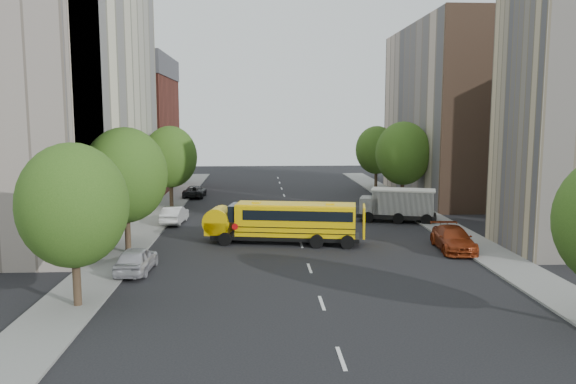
{
  "coord_description": "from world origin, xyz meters",
  "views": [
    {
      "loc": [
        -2.93,
        -38.75,
        8.47
      ],
      "look_at": [
        -0.67,
        2.0,
        3.04
      ],
      "focal_mm": 35.0,
      "sensor_mm": 36.0,
      "label": 1
    }
  ],
  "objects": [
    {
      "name": "lane_markings",
      "position": [
        0.0,
        10.0,
        0.01
      ],
      "size": [
        0.15,
        64.0,
        0.01
      ],
      "primitive_type": "cube",
      "color": "silver",
      "rests_on": "ground"
    },
    {
      "name": "parked_car_3",
      "position": [
        9.6,
        -4.16,
        0.75
      ],
      "size": [
        2.45,
        5.28,
        1.49
      ],
      "primitive_type": "imported",
      "rotation": [
        0.0,
        0.0,
        -0.07
      ],
      "color": "maroon",
      "rests_on": "ground"
    },
    {
      "name": "street_tree_5",
      "position": [
        11.0,
        26.0,
        4.7
      ],
      "size": [
        4.86,
        4.86,
        7.51
      ],
      "color": "#38281C",
      "rests_on": "ground"
    },
    {
      "name": "street_tree_1",
      "position": [
        -11.0,
        -4.0,
        4.95
      ],
      "size": [
        5.12,
        5.12,
        7.9
      ],
      "color": "#38281C",
      "rests_on": "ground"
    },
    {
      "name": "sidewalk_right",
      "position": [
        11.5,
        5.0,
        0.06
      ],
      "size": [
        3.0,
        80.0,
        0.12
      ],
      "primitive_type": "cube",
      "color": "slate",
      "rests_on": "ground"
    },
    {
      "name": "building_left_cream",
      "position": [
        -18.0,
        6.0,
        10.0
      ],
      "size": [
        10.0,
        26.0,
        20.0
      ],
      "primitive_type": "cube",
      "color": "beige",
      "rests_on": "ground"
    },
    {
      "name": "parked_car_2",
      "position": [
        -9.6,
        21.12,
        0.63
      ],
      "size": [
        2.24,
        4.63,
        1.27
      ],
      "primitive_type": "imported",
      "rotation": [
        0.0,
        0.0,
        3.11
      ],
      "color": "black",
      "rests_on": "ground"
    },
    {
      "name": "school_bus",
      "position": [
        -1.12,
        -1.5,
        1.57
      ],
      "size": [
        10.18,
        3.91,
        2.81
      ],
      "rotation": [
        0.0,
        0.0,
        -0.17
      ],
      "color": "black",
      "rests_on": "ground"
    },
    {
      "name": "building_left_near",
      "position": [
        -18.0,
        -4.5,
        8.5
      ],
      "size": [
        10.0,
        7.0,
        17.0
      ],
      "primitive_type": "cube",
      "color": "beige",
      "rests_on": "ground"
    },
    {
      "name": "ground",
      "position": [
        0.0,
        0.0,
        0.0
      ],
      "size": [
        120.0,
        120.0,
        0.0
      ],
      "primitive_type": "plane",
      "color": "black",
      "rests_on": "ground"
    },
    {
      "name": "parked_car_4",
      "position": [
        9.6,
        14.46,
        0.63
      ],
      "size": [
        1.56,
        3.75,
        1.27
      ],
      "primitive_type": "imported",
      "rotation": [
        0.0,
        0.0,
        0.02
      ],
      "color": "#3B3863",
      "rests_on": "ground"
    },
    {
      "name": "street_tree_2",
      "position": [
        -11.0,
        14.0,
        4.83
      ],
      "size": [
        4.99,
        4.99,
        7.71
      ],
      "color": "#38281C",
      "rests_on": "ground"
    },
    {
      "name": "street_tree_0",
      "position": [
        -11.0,
        -14.0,
        4.64
      ],
      "size": [
        4.8,
        4.8,
        7.41
      ],
      "color": "#38281C",
      "rests_on": "ground"
    },
    {
      "name": "building_right_far",
      "position": [
        18.0,
        20.0,
        9.0
      ],
      "size": [
        10.0,
        22.0,
        18.0
      ],
      "primitive_type": "cube",
      "color": "beige",
      "rests_on": "ground"
    },
    {
      "name": "safari_truck",
      "position": [
        8.52,
        5.92,
        1.43
      ],
      "size": [
        6.67,
        3.95,
        2.7
      ],
      "rotation": [
        0.0,
        0.0,
        -0.3
      ],
      "color": "black",
      "rests_on": "ground"
    },
    {
      "name": "parked_car_1",
      "position": [
        -9.6,
        6.17,
        0.7
      ],
      "size": [
        1.84,
        4.34,
        1.39
      ],
      "primitive_type": "imported",
      "rotation": [
        0.0,
        0.0,
        3.05
      ],
      "color": "silver",
      "rests_on": "ground"
    },
    {
      "name": "parked_car_0",
      "position": [
        -9.6,
        -8.28,
        0.73
      ],
      "size": [
        1.9,
        4.34,
        1.46
      ],
      "primitive_type": "imported",
      "rotation": [
        0.0,
        0.0,
        3.1
      ],
      "color": "#B7B5BC",
      "rests_on": "ground"
    },
    {
      "name": "sidewalk_left",
      "position": [
        -11.5,
        5.0,
        0.06
      ],
      "size": [
        3.0,
        80.0,
        0.12
      ],
      "primitive_type": "cube",
      "color": "slate",
      "rests_on": "ground"
    },
    {
      "name": "street_tree_4",
      "position": [
        11.0,
        14.0,
        5.08
      ],
      "size": [
        5.25,
        5.25,
        8.1
      ],
      "color": "#38281C",
      "rests_on": "ground"
    },
    {
      "name": "building_right_sidewall",
      "position": [
        18.0,
        9.0,
        9.0
      ],
      "size": [
        10.1,
        0.3,
        18.0
      ],
      "primitive_type": "cube",
      "color": "brown",
      "rests_on": "ground"
    },
    {
      "name": "building_left_redbrick",
      "position": [
        -18.0,
        28.0,
        6.5
      ],
      "size": [
        10.0,
        15.0,
        13.0
      ],
      "primitive_type": "cube",
      "color": "maroon",
      "rests_on": "ground"
    }
  ]
}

